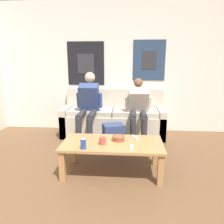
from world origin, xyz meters
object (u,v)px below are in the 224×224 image
at_px(person_seated_teen, 138,108).
at_px(game_controller_near_left, 135,137).
at_px(couch, 113,120).
at_px(game_controller_near_right, 132,147).
at_px(pillar_candle, 103,141).
at_px(ceramic_bowl, 118,138).
at_px(drink_can_blue, 83,144).
at_px(coffee_table, 112,147).
at_px(backpack, 114,138).
at_px(person_seated_adult, 88,105).

distance_m(person_seated_teen, game_controller_near_left, 0.98).
relative_size(couch, game_controller_near_right, 13.23).
bearing_deg(pillar_candle, ceramic_bowl, 37.72).
relative_size(ceramic_bowl, drink_can_blue, 1.34).
height_order(drink_can_blue, game_controller_near_right, drink_can_blue).
height_order(couch, coffee_table, couch).
bearing_deg(backpack, game_controller_near_left, -58.43).
height_order(coffee_table, pillar_candle, pillar_candle).
xyz_separation_m(drink_can_blue, game_controller_near_left, (0.61, 0.41, -0.05)).
relative_size(coffee_table, pillar_candle, 12.31).
height_order(ceramic_bowl, drink_can_blue, drink_can_blue).
bearing_deg(backpack, drink_can_blue, -106.88).
relative_size(backpack, drink_can_blue, 3.51).
height_order(person_seated_teen, backpack, person_seated_teen).
xyz_separation_m(coffee_table, pillar_candle, (-0.12, -0.08, 0.11)).
bearing_deg(backpack, pillar_candle, -95.86).
xyz_separation_m(couch, pillar_candle, (-0.02, -1.58, 0.16)).
xyz_separation_m(coffee_table, person_seated_teen, (0.36, 1.13, 0.27)).
height_order(coffee_table, person_seated_teen, person_seated_teen).
height_order(coffee_table, game_controller_near_left, game_controller_near_left).
relative_size(game_controller_near_left, game_controller_near_right, 0.98).
height_order(person_seated_adult, person_seated_teen, person_seated_adult).
xyz_separation_m(person_seated_adult, ceramic_bowl, (0.59, -1.05, -0.22)).
distance_m(person_seated_adult, game_controller_near_right, 1.53).
height_order(couch, person_seated_teen, person_seated_teen).
height_order(backpack, drink_can_blue, drink_can_blue).
bearing_deg(person_seated_adult, person_seated_teen, 0.55).
height_order(couch, backpack, couch).
distance_m(couch, coffee_table, 1.50).
relative_size(person_seated_adult, game_controller_near_left, 8.54).
relative_size(ceramic_bowl, game_controller_near_right, 1.14).
relative_size(person_seated_teen, pillar_candle, 10.79).
bearing_deg(game_controller_near_right, person_seated_teen, 84.88).
height_order(person_seated_adult, pillar_candle, person_seated_adult).
xyz_separation_m(person_seated_adult, game_controller_near_right, (0.76, -1.30, -0.24)).
bearing_deg(person_seated_adult, couch, 41.83).
bearing_deg(drink_can_blue, ceramic_bowl, 37.89).
bearing_deg(game_controller_near_left, person_seated_adult, 130.30).
bearing_deg(backpack, ceramic_bowl, -80.19).
distance_m(person_seated_teen, backpack, 0.71).
bearing_deg(coffee_table, game_controller_near_left, 31.06).
height_order(game_controller_near_left, game_controller_near_right, same).
relative_size(coffee_table, drink_can_blue, 10.23).
xyz_separation_m(backpack, pillar_candle, (-0.08, -0.78, 0.25)).
bearing_deg(drink_can_blue, pillar_candle, 38.05).
xyz_separation_m(game_controller_near_left, game_controller_near_right, (-0.05, -0.35, 0.00)).
bearing_deg(person_seated_teen, coffee_table, -107.59).
distance_m(game_controller_near_left, game_controller_near_right, 0.36).
xyz_separation_m(person_seated_adult, game_controller_near_left, (0.81, -0.95, -0.24)).
height_order(ceramic_bowl, game_controller_near_right, ceramic_bowl).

